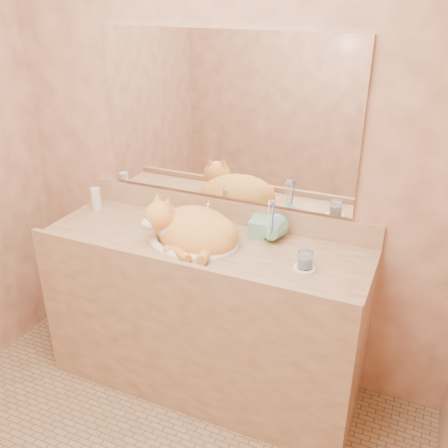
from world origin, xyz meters
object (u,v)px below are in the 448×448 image
at_px(sink_basin, 193,230).
at_px(water_glass, 305,260).
at_px(toothbrush_cup, 270,235).
at_px(soap_dispenser, 256,222).
at_px(vanity_counter, 204,315).
at_px(cat, 191,228).

distance_m(sink_basin, water_glass, 0.56).
distance_m(toothbrush_cup, water_glass, 0.26).
bearing_deg(water_glass, soap_dispenser, 148.62).
distance_m(sink_basin, toothbrush_cup, 0.36).
bearing_deg(water_glass, vanity_counter, 174.54).
relative_size(sink_basin, toothbrush_cup, 3.60).
height_order(vanity_counter, toothbrush_cup, toothbrush_cup).
xyz_separation_m(sink_basin, soap_dispenser, (0.26, 0.15, 0.03)).
xyz_separation_m(soap_dispenser, toothbrush_cup, (0.08, -0.03, -0.04)).
relative_size(vanity_counter, cat, 3.68).
bearing_deg(toothbrush_cup, soap_dispenser, 161.23).
height_order(soap_dispenser, water_glass, soap_dispenser).
relative_size(soap_dispenser, water_glass, 2.47).
height_order(vanity_counter, cat, cat).
bearing_deg(soap_dispenser, vanity_counter, -157.70).
bearing_deg(water_glass, sink_basin, 176.96).
bearing_deg(cat, water_glass, 16.02).
relative_size(toothbrush_cup, water_glass, 1.57).
distance_m(vanity_counter, toothbrush_cup, 0.58).
height_order(vanity_counter, soap_dispenser, soap_dispenser).
bearing_deg(cat, soap_dispenser, 46.75).
height_order(toothbrush_cup, water_glass, toothbrush_cup).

